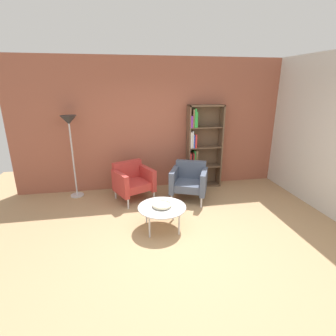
% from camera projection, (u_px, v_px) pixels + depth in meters
% --- Properties ---
extents(ground_plane, '(8.32, 8.32, 0.00)m').
position_uv_depth(ground_plane, '(185.00, 242.00, 4.00)').
color(ground_plane, tan).
extents(brick_back_panel, '(6.40, 0.12, 2.90)m').
position_uv_depth(brick_back_panel, '(160.00, 125.00, 5.85)').
color(brick_back_panel, '#9E5642').
rests_on(brick_back_panel, ground_plane).
extents(plaster_right_partition, '(0.12, 5.20, 2.90)m').
position_uv_depth(plaster_right_partition, '(334.00, 136.00, 4.60)').
color(plaster_right_partition, silver).
rests_on(plaster_right_partition, ground_plane).
extents(bookshelf_tall, '(0.80, 0.30, 1.90)m').
position_uv_depth(bookshelf_tall, '(200.00, 148.00, 5.96)').
color(bookshelf_tall, brown).
rests_on(bookshelf_tall, ground_plane).
extents(coffee_table_low, '(0.80, 0.80, 0.40)m').
position_uv_depth(coffee_table_low, '(162.00, 208.00, 4.28)').
color(coffee_table_low, silver).
rests_on(coffee_table_low, ground_plane).
extents(decorative_bowl, '(0.32, 0.32, 0.05)m').
position_uv_depth(decorative_bowl, '(162.00, 205.00, 4.26)').
color(decorative_bowl, beige).
rests_on(decorative_bowl, coffee_table_low).
extents(armchair_corner_red, '(0.90, 0.87, 0.78)m').
position_uv_depth(armchair_corner_red, '(189.00, 180.00, 5.40)').
color(armchair_corner_red, '#4C566B').
rests_on(armchair_corner_red, ground_plane).
extents(armchair_near_window, '(0.91, 0.89, 0.78)m').
position_uv_depth(armchair_near_window, '(133.00, 180.00, 5.40)').
color(armchair_near_window, '#B73833').
rests_on(armchair_near_window, ground_plane).
extents(floor_lamp_torchiere, '(0.32, 0.32, 1.74)m').
position_uv_depth(floor_lamp_torchiere, '(70.00, 130.00, 5.23)').
color(floor_lamp_torchiere, silver).
rests_on(floor_lamp_torchiere, ground_plane).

